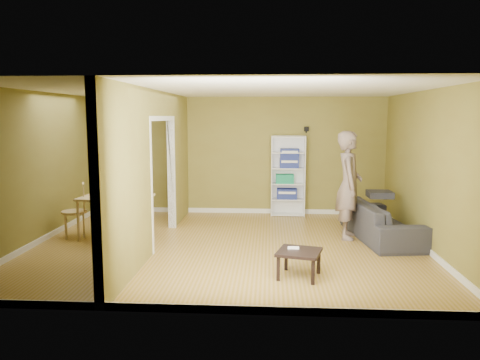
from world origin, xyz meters
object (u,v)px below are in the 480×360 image
dining_table (116,201)px  sofa (381,215)px  chair_left (74,210)px  chair_far (125,205)px  chair_near (111,221)px  coffee_table (299,255)px  person (349,176)px  bookshelf (288,176)px

dining_table → sofa: bearing=2.7°
chair_left → chair_far: size_ratio=1.04×
chair_near → chair_far: (-0.13, 1.21, 0.02)m
sofa → dining_table: sofa is taller
coffee_table → chair_near: (-3.05, 1.31, 0.13)m
sofa → person: bearing=82.0°
dining_table → bookshelf: bearing=34.4°
bookshelf → chair_far: bookshelf is taller
person → bookshelf: size_ratio=1.28×
bookshelf → chair_near: size_ratio=1.95×
coffee_table → chair_far: bearing=141.7°
sofa → dining_table: size_ratio=1.84×
sofa → chair_far: size_ratio=2.35×
bookshelf → dining_table: bookshelf is taller
person → bookshelf: (-1.01, 1.93, -0.25)m
dining_table → chair_far: size_ratio=1.27×
coffee_table → chair_near: size_ratio=0.62×
coffee_table → person: bearing=65.0°
coffee_table → dining_table: (-3.16, 1.92, 0.36)m
bookshelf → coffee_table: (0.00, -4.08, -0.56)m
dining_table → chair_near: bearing=-80.0°
coffee_table → chair_far: size_ratio=0.59×
chair_near → chair_far: 1.22m
coffee_table → chair_far: (-3.19, 2.52, 0.16)m
chair_left → chair_far: 0.96m
sofa → bookshelf: bookshelf is taller
chair_near → bookshelf: bearing=50.2°
chair_far → coffee_table: bearing=131.5°
coffee_table → bookshelf: bearing=90.0°
bookshelf → chair_far: (-3.18, -1.56, -0.40)m
coffee_table → chair_near: chair_near is taller
chair_left → dining_table: bearing=69.4°
bookshelf → chair_left: (-3.92, -2.18, -0.38)m
chair_left → coffee_table: bearing=42.1°
chair_left → bookshelf: bearing=97.0°
sofa → bookshelf: 2.55m
coffee_table → chair_near: 3.32m
person → coffee_table: 2.51m
bookshelf → chair_left: 4.51m
sofa → dining_table: 4.76m
coffee_table → chair_left: 4.36m
chair_far → sofa: bearing=165.4°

